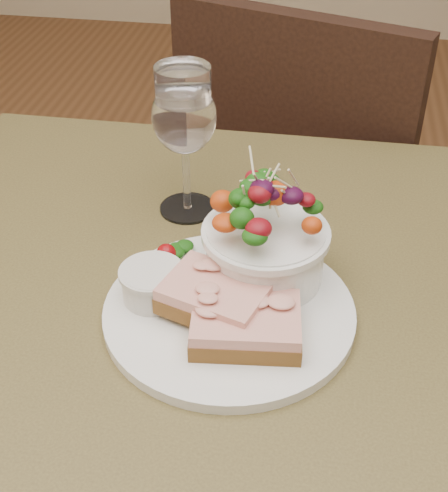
% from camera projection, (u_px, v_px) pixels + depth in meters
% --- Properties ---
extents(cafe_table, '(0.80, 0.80, 0.75)m').
position_uv_depth(cafe_table, '(204.00, 373.00, 0.78)').
color(cafe_table, '#44391D').
rests_on(cafe_table, ground).
extents(chair_far, '(0.53, 0.53, 0.90)m').
position_uv_depth(chair_far, '(310.00, 268.00, 1.50)').
color(chair_far, black).
rests_on(chair_far, ground).
extents(dinner_plate, '(0.26, 0.26, 0.01)m').
position_uv_depth(dinner_plate, '(229.00, 312.00, 0.70)').
color(dinner_plate, white).
rests_on(dinner_plate, cafe_table).
extents(sandwich_front, '(0.11, 0.09, 0.03)m').
position_uv_depth(sandwich_front, '(246.00, 325.00, 0.66)').
color(sandwich_front, '#543916').
rests_on(sandwich_front, dinner_plate).
extents(sandwich_back, '(0.12, 0.10, 0.03)m').
position_uv_depth(sandwich_back, '(216.00, 296.00, 0.68)').
color(sandwich_back, '#543916').
rests_on(sandwich_back, dinner_plate).
extents(ramekin, '(0.06, 0.06, 0.04)m').
position_uv_depth(ramekin, '(152.00, 283.00, 0.70)').
color(ramekin, silver).
rests_on(ramekin, dinner_plate).
extents(salad_bowl, '(0.12, 0.12, 0.13)m').
position_uv_depth(salad_bowl, '(266.00, 231.00, 0.71)').
color(salad_bowl, white).
rests_on(salad_bowl, dinner_plate).
extents(garnish, '(0.05, 0.04, 0.02)m').
position_uv_depth(garnish, '(176.00, 253.00, 0.76)').
color(garnish, '#123409').
rests_on(garnish, dinner_plate).
extents(wine_glass, '(0.08, 0.08, 0.18)m').
position_uv_depth(wine_glass, '(184.00, 121.00, 0.79)').
color(wine_glass, white).
rests_on(wine_glass, cafe_table).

